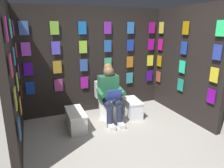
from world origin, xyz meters
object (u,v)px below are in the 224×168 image
at_px(comic_longbox_near, 132,108).
at_px(toilet, 107,102).
at_px(person_reading, 110,93).
at_px(comic_longbox_far, 76,120).

bearing_deg(comic_longbox_near, toilet, -10.82).
xyz_separation_m(toilet, comic_longbox_near, (-0.54, 0.16, -0.14)).
distance_m(person_reading, comic_longbox_near, 0.69).
distance_m(toilet, comic_longbox_near, 0.58).
height_order(toilet, comic_longbox_near, toilet).
distance_m(toilet, comic_longbox_far, 0.81).
height_order(person_reading, comic_longbox_near, person_reading).
xyz_separation_m(person_reading, comic_longbox_near, (-0.54, -0.06, -0.42)).
xyz_separation_m(comic_longbox_near, comic_longbox_far, (1.28, 0.12, -0.00)).
bearing_deg(person_reading, comic_longbox_far, 7.06).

